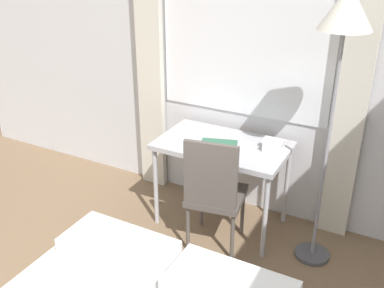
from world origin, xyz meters
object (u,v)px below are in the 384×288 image
desk (223,151)px  desk_chair (214,190)px  standing_lamp (344,33)px  telephone (274,145)px  book (219,145)px

desk → desk_chair: size_ratio=1.08×
desk_chair → standing_lamp: (0.70, 0.25, 1.15)m
desk_chair → telephone: (0.29, 0.40, 0.25)m
telephone → book: (-0.38, -0.14, -0.03)m
desk_chair → desk: bearing=95.3°
desk → standing_lamp: standing_lamp is taller
telephone → book: telephone is taller
telephone → desk: bearing=-169.3°
book → telephone: bearing=20.5°
desk → desk_chair: desk_chair is taller
standing_lamp → desk_chair: bearing=-160.2°
desk → telephone: size_ratio=6.56×
desk_chair → book: (-0.09, 0.26, 0.23)m
standing_lamp → book: bearing=179.4°
desk → book: bearing=-92.7°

